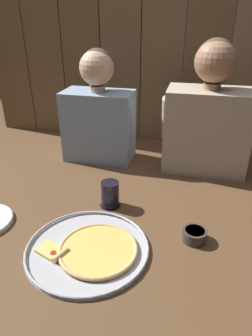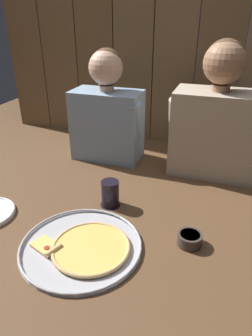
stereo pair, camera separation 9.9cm
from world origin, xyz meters
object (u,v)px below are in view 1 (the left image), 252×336
Objects in this scene: dipping_bowl at (194,235)px; diner_left at (98,113)px; diner_right at (208,116)px; pizza_tray at (91,249)px; drinking_glass at (110,194)px.

dipping_bowl is 0.84m from diner_left.
pizza_tray is at bearing -116.42° from diner_right.
pizza_tray is 4.90× the size of dipping_bowl.
diner_right is (0.38, 0.45, 0.23)m from drinking_glass.
pizza_tray is 0.87m from diner_right.
diner_left is (-0.55, 0.60, 0.24)m from dipping_bowl.
drinking_glass is at bearing -129.69° from diner_right.
diner_left is at bearing 132.53° from dipping_bowl.
dipping_bowl is (0.36, -0.14, -0.03)m from drinking_glass.
drinking_glass is 0.53m from diner_left.
pizza_tray is 0.37m from dipping_bowl.
diner_right is (0.57, 0.00, 0.02)m from diner_left.
diner_right is at bearing 0.05° from diner_left.
diner_right reaches higher than diner_left.
diner_left is at bearing 112.72° from drinking_glass.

